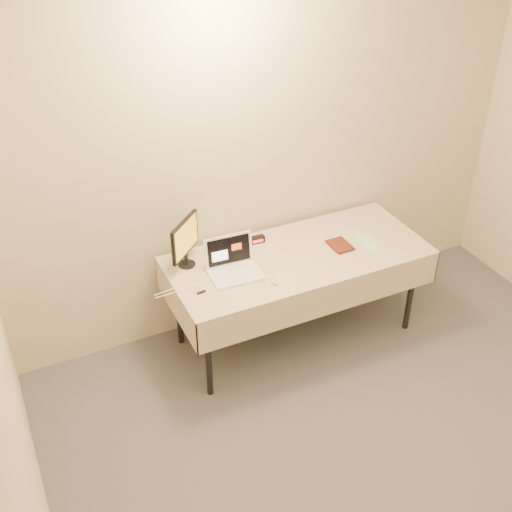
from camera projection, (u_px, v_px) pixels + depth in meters
name	position (u px, v px, depth m)	size (l,w,h in m)	color
back_wall	(271.00, 151.00, 4.54)	(4.00, 0.10, 2.70)	beige
table	(298.00, 262.00, 4.57)	(1.86, 0.81, 0.74)	black
laptop	(233.00, 265.00, 4.33)	(0.35, 0.29, 0.24)	white
monitor	(185.00, 239.00, 4.31)	(0.27, 0.25, 0.35)	black
book	(332.00, 237.00, 4.55)	(0.14, 0.02, 0.19)	maroon
alarm_clock	(257.00, 240.00, 4.66)	(0.12, 0.05, 0.05)	black
clicker	(274.00, 281.00, 4.26)	(0.04, 0.08, 0.02)	#B8B8BB
paper_form	(367.00, 242.00, 4.67)	(0.10, 0.25, 0.00)	#B9E7B8
usb_dongle	(201.00, 292.00, 4.16)	(0.06, 0.02, 0.01)	black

